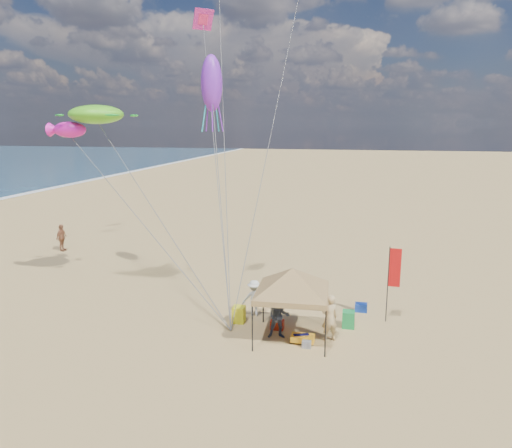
{
  "coord_description": "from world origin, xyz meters",
  "views": [
    {
      "loc": [
        4.38,
        -16.87,
        8.32
      ],
      "look_at": [
        0.0,
        3.0,
        4.0
      ],
      "focal_mm": 33.29,
      "sensor_mm": 36.0,
      "label": 1
    }
  ],
  "objects_px": {
    "cooler_red": "(277,325)",
    "feather_flag": "(393,273)",
    "cooler_blue": "(361,307)",
    "person_near_c": "(254,298)",
    "chair_yellow": "(239,314)",
    "canopy_tent": "(293,271)",
    "person_near_b": "(279,316)",
    "person_far_a": "(62,238)",
    "chair_green": "(348,319)",
    "beach_cart": "(303,338)",
    "person_near_a": "(330,318)"
  },
  "relations": [
    {
      "from": "canopy_tent",
      "to": "chair_green",
      "type": "relative_size",
      "value": 7.72
    },
    {
      "from": "beach_cart",
      "to": "cooler_red",
      "type": "bearing_deg",
      "value": 138.35
    },
    {
      "from": "feather_flag",
      "to": "chair_yellow",
      "type": "xyz_separation_m",
      "value": [
        -6.31,
        -1.42,
        -1.85
      ]
    },
    {
      "from": "cooler_blue",
      "to": "person_far_a",
      "type": "height_order",
      "value": "person_far_a"
    },
    {
      "from": "feather_flag",
      "to": "person_near_a",
      "type": "bearing_deg",
      "value": -135.99
    },
    {
      "from": "person_near_a",
      "to": "person_near_c",
      "type": "height_order",
      "value": "person_near_a"
    },
    {
      "from": "feather_flag",
      "to": "person_near_a",
      "type": "relative_size",
      "value": 1.76
    },
    {
      "from": "cooler_red",
      "to": "chair_green",
      "type": "distance_m",
      "value": 2.98
    },
    {
      "from": "feather_flag",
      "to": "person_near_c",
      "type": "distance_m",
      "value": 6.02
    },
    {
      "from": "person_near_a",
      "to": "cooler_blue",
      "type": "bearing_deg",
      "value": -139.68
    },
    {
      "from": "person_near_b",
      "to": "person_far_a",
      "type": "xyz_separation_m",
      "value": [
        -16.32,
        9.83,
        0.01
      ]
    },
    {
      "from": "cooler_red",
      "to": "person_near_b",
      "type": "height_order",
      "value": "person_near_b"
    },
    {
      "from": "cooler_red",
      "to": "feather_flag",
      "type": "bearing_deg",
      "value": 20.84
    },
    {
      "from": "feather_flag",
      "to": "person_near_b",
      "type": "bearing_deg",
      "value": -150.08
    },
    {
      "from": "person_near_b",
      "to": "person_near_c",
      "type": "xyz_separation_m",
      "value": [
        -1.42,
        1.94,
        -0.08
      ]
    },
    {
      "from": "feather_flag",
      "to": "cooler_red",
      "type": "relative_size",
      "value": 6.15
    },
    {
      "from": "canopy_tent",
      "to": "chair_yellow",
      "type": "height_order",
      "value": "canopy_tent"
    },
    {
      "from": "canopy_tent",
      "to": "person_near_b",
      "type": "distance_m",
      "value": 1.95
    },
    {
      "from": "chair_green",
      "to": "person_near_a",
      "type": "bearing_deg",
      "value": -116.39
    },
    {
      "from": "feather_flag",
      "to": "person_near_b",
      "type": "relative_size",
      "value": 1.85
    },
    {
      "from": "person_near_c",
      "to": "canopy_tent",
      "type": "bearing_deg",
      "value": 122.01
    },
    {
      "from": "chair_green",
      "to": "person_near_b",
      "type": "distance_m",
      "value": 3.16
    },
    {
      "from": "canopy_tent",
      "to": "chair_yellow",
      "type": "xyz_separation_m",
      "value": [
        -2.42,
        1.05,
        -2.43
      ]
    },
    {
      "from": "chair_yellow",
      "to": "person_near_c",
      "type": "bearing_deg",
      "value": 59.49
    },
    {
      "from": "canopy_tent",
      "to": "feather_flag",
      "type": "xyz_separation_m",
      "value": [
        3.89,
        2.47,
        -0.57
      ]
    },
    {
      "from": "chair_green",
      "to": "person_far_a",
      "type": "xyz_separation_m",
      "value": [
        -18.99,
        8.23,
        0.55
      ]
    },
    {
      "from": "chair_green",
      "to": "chair_yellow",
      "type": "bearing_deg",
      "value": -173.95
    },
    {
      "from": "cooler_blue",
      "to": "person_near_c",
      "type": "relative_size",
      "value": 0.33
    },
    {
      "from": "cooler_red",
      "to": "cooler_blue",
      "type": "relative_size",
      "value": 1.0
    },
    {
      "from": "canopy_tent",
      "to": "cooler_red",
      "type": "distance_m",
      "value": 2.78
    },
    {
      "from": "beach_cart",
      "to": "feather_flag",
      "type": "bearing_deg",
      "value": 39.5
    },
    {
      "from": "beach_cart",
      "to": "cooler_blue",
      "type": "bearing_deg",
      "value": 59.62
    },
    {
      "from": "chair_green",
      "to": "person_near_b",
      "type": "height_order",
      "value": "person_near_b"
    },
    {
      "from": "chair_yellow",
      "to": "person_near_a",
      "type": "bearing_deg",
      "value": -13.44
    },
    {
      "from": "beach_cart",
      "to": "person_near_c",
      "type": "relative_size",
      "value": 0.55
    },
    {
      "from": "beach_cart",
      "to": "person_far_a",
      "type": "relative_size",
      "value": 0.5
    },
    {
      "from": "canopy_tent",
      "to": "person_far_a",
      "type": "relative_size",
      "value": 2.99
    },
    {
      "from": "person_near_b",
      "to": "person_near_a",
      "type": "bearing_deg",
      "value": -8.1
    },
    {
      "from": "person_far_a",
      "to": "chair_yellow",
      "type": "bearing_deg",
      "value": -123.86
    },
    {
      "from": "cooler_blue",
      "to": "person_near_b",
      "type": "relative_size",
      "value": 0.3
    },
    {
      "from": "beach_cart",
      "to": "person_far_a",
      "type": "distance_m",
      "value": 20.06
    },
    {
      "from": "feather_flag",
      "to": "cooler_blue",
      "type": "xyz_separation_m",
      "value": [
        -1.22,
        0.92,
        -2.01
      ]
    },
    {
      "from": "cooler_blue",
      "to": "chair_yellow",
      "type": "height_order",
      "value": "chair_yellow"
    },
    {
      "from": "cooler_red",
      "to": "person_near_b",
      "type": "relative_size",
      "value": 0.3
    },
    {
      "from": "cooler_red",
      "to": "chair_yellow",
      "type": "bearing_deg",
      "value": 169.2
    },
    {
      "from": "canopy_tent",
      "to": "cooler_red",
      "type": "height_order",
      "value": "canopy_tent"
    },
    {
      "from": "chair_green",
      "to": "person_far_a",
      "type": "distance_m",
      "value": 20.7
    },
    {
      "from": "feather_flag",
      "to": "chair_green",
      "type": "distance_m",
      "value": 2.7
    },
    {
      "from": "chair_green",
      "to": "cooler_red",
      "type": "bearing_deg",
      "value": -164.13
    },
    {
      "from": "canopy_tent",
      "to": "person_near_b",
      "type": "relative_size",
      "value": 3.02
    }
  ]
}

